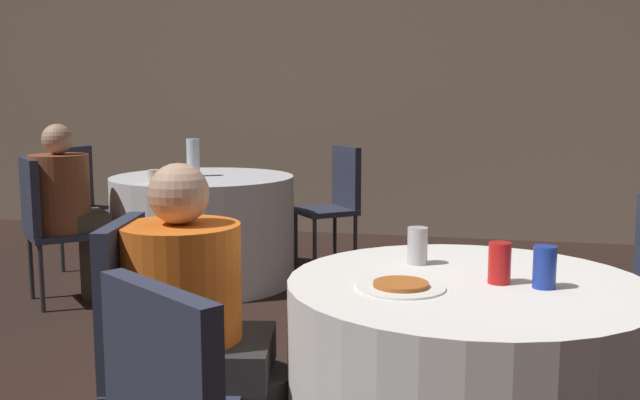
{
  "coord_description": "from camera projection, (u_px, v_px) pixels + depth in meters",
  "views": [
    {
      "loc": [
        -0.09,
        -2.17,
        1.29
      ],
      "look_at": [
        -0.73,
        0.83,
        0.85
      ],
      "focal_mm": 40.0,
      "sensor_mm": 36.0,
      "label": 1
    }
  ],
  "objects": [
    {
      "name": "pizza_plate_near",
      "position": [
        401.0,
        286.0,
        2.04
      ],
      "size": [
        0.26,
        0.26,
        0.02
      ],
      "color": "white",
      "rests_on": "table_near"
    },
    {
      "name": "soda_can_red",
      "position": [
        501.0,
        263.0,
        2.08
      ],
      "size": [
        0.07,
        0.07,
        0.12
      ],
      "color": "red",
      "rests_on": "table_near"
    },
    {
      "name": "soda_can_silver",
      "position": [
        417.0,
        246.0,
        2.33
      ],
      "size": [
        0.07,
        0.07,
        0.12
      ],
      "color": "silver",
      "rests_on": "table_near"
    },
    {
      "name": "soda_can_blue",
      "position": [
        545.0,
        267.0,
        2.03
      ],
      "size": [
        0.07,
        0.07,
        0.12
      ],
      "color": "#1E38A5",
      "rests_on": "table_near"
    },
    {
      "name": "chair_near_west",
      "position": [
        152.0,
        343.0,
        2.17
      ],
      "size": [
        0.47,
        0.47,
        0.93
      ],
      "rotation": [
        0.0,
        0.0,
        -1.39
      ],
      "color": "#2D3347",
      "rests_on": "ground_plane"
    },
    {
      "name": "person_orange_shirt",
      "position": [
        205.0,
        337.0,
        2.16
      ],
      "size": [
        0.52,
        0.4,
        1.1
      ],
      "rotation": [
        0.0,
        0.0,
        -1.39
      ],
      "color": "#282828",
      "rests_on": "ground_plane"
    },
    {
      "name": "chair_far_northeast",
      "position": [
        336.0,
        196.0,
        5.44
      ],
      "size": [
        0.56,
        0.56,
        0.93
      ],
      "rotation": [
        0.0,
        0.0,
        -4.05
      ],
      "color": "#2D3347",
      "rests_on": "ground_plane"
    },
    {
      "name": "chair_far_southwest",
      "position": [
        46.0,
        218.0,
        4.43
      ],
      "size": [
        0.57,
        0.57,
        0.93
      ],
      "rotation": [
        0.0,
        0.0,
        -0.8
      ],
      "color": "#2D3347",
      "rests_on": "ground_plane"
    },
    {
      "name": "wall_back",
      "position": [
        484.0,
        86.0,
        6.42
      ],
      "size": [
        16.0,
        0.06,
        2.8
      ],
      "color": "gray",
      "rests_on": "ground_plane"
    },
    {
      "name": "chair_far_west",
      "position": [
        83.0,
        197.0,
        5.38
      ],
      "size": [
        0.47,
        0.47,
        0.93
      ],
      "rotation": [
        0.0,
        0.0,
        -1.75
      ],
      "color": "#2D3347",
      "rests_on": "ground_plane"
    },
    {
      "name": "person_floral_shirt",
      "position": [
        72.0,
        210.0,
        4.51
      ],
      "size": [
        0.49,
        0.49,
        1.13
      ],
      "rotation": [
        0.0,
        0.0,
        -0.8
      ],
      "color": "#4C4238",
      "rests_on": "ground_plane"
    },
    {
      "name": "cup_far",
      "position": [
        154.0,
        176.0,
        4.55
      ],
      "size": [
        0.08,
        0.08,
        0.09
      ],
      "color": "silver",
      "rests_on": "table_far"
    },
    {
      "name": "bottle_far",
      "position": [
        193.0,
        158.0,
        4.94
      ],
      "size": [
        0.09,
        0.09,
        0.26
      ],
      "color": "silver",
      "rests_on": "table_far"
    },
    {
      "name": "table_far",
      "position": [
        204.0,
        229.0,
        5.01
      ],
      "size": [
        1.27,
        1.27,
        0.75
      ],
      "color": "silver",
      "rests_on": "ground_plane"
    }
  ]
}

